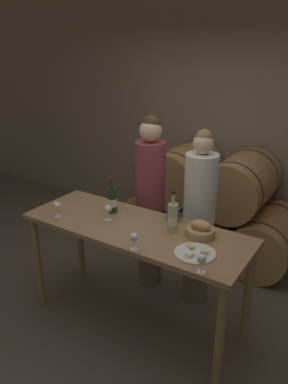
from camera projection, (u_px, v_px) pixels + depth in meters
name	position (u px, v px, depth m)	size (l,w,h in m)	color
ground_plane	(136.00, 320.00, 3.35)	(10.00, 10.00, 0.00)	#564F44
stone_wall_back	(234.00, 109.00, 4.39)	(10.00, 0.12, 3.20)	#7F705B
barrel_stack	(209.00, 207.00, 4.34)	(2.03, 0.87, 1.23)	#A87A47
tasting_table	(135.00, 240.00, 3.05)	(1.89, 0.69, 0.94)	#99754C
person_left	(150.00, 200.00, 3.60)	(0.28, 0.28, 1.72)	#756651
person_right	(199.00, 218.00, 3.35)	(0.29, 0.29, 1.65)	#756651
wine_bottle_red	(112.00, 200.00, 3.22)	(0.08, 0.08, 0.33)	#193819
wine_bottle_white	(173.00, 218.00, 2.89)	(0.08, 0.08, 0.33)	#ADBC7F
blue_crock	(173.00, 213.00, 3.09)	(0.12, 0.12, 0.11)	navy
bread_basket	(201.00, 230.00, 2.83)	(0.22, 0.22, 0.13)	tan
cheese_plate	(195.00, 253.00, 2.60)	(0.29, 0.29, 0.04)	white
wine_glass_far_left	(57.00, 206.00, 3.15)	(0.06, 0.06, 0.13)	white
wine_glass_left	(108.00, 209.00, 3.08)	(0.06, 0.06, 0.13)	white
wine_glass_center	(134.00, 238.00, 2.63)	(0.06, 0.06, 0.13)	white
wine_glass_right	(202.00, 260.00, 2.36)	(0.06, 0.06, 0.13)	white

